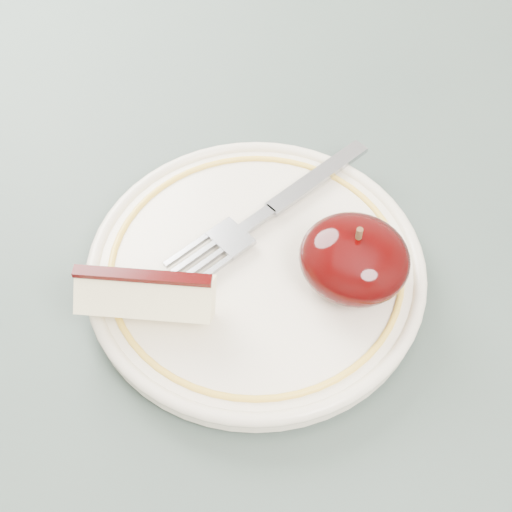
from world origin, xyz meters
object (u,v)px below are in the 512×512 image
at_px(apple_half, 354,259).
at_px(fork, 270,211).
at_px(table, 309,375).
at_px(plate, 256,269).

xyz_separation_m(apple_half, fork, (-0.07, 0.03, -0.02)).
relative_size(apple_half, fork, 0.42).
bearing_deg(table, plate, 168.96).
height_order(table, apple_half, apple_half).
bearing_deg(apple_half, plate, -166.94).
relative_size(plate, fork, 1.35).
bearing_deg(plate, fork, 100.00).
bearing_deg(table, apple_half, 59.99).
distance_m(apple_half, fork, 0.07).
relative_size(table, plate, 4.09).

